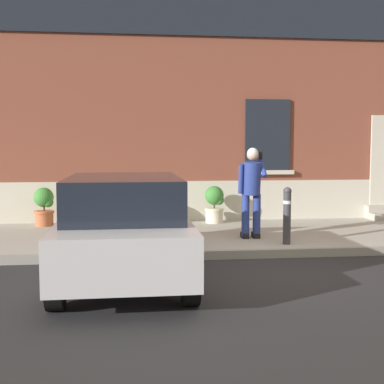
% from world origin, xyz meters
% --- Properties ---
extents(ground_plane, '(80.00, 80.00, 0.00)m').
position_xyz_m(ground_plane, '(0.00, 0.00, 0.00)').
color(ground_plane, '#232326').
extents(sidewalk, '(24.00, 3.60, 0.15)m').
position_xyz_m(sidewalk, '(0.00, 2.80, 0.07)').
color(sidewalk, '#99968E').
rests_on(sidewalk, ground).
extents(curb_edge, '(24.00, 0.12, 0.15)m').
position_xyz_m(curb_edge, '(0.00, 0.94, 0.07)').
color(curb_edge, gray).
rests_on(curb_edge, ground).
extents(building_facade, '(24.00, 1.52, 7.50)m').
position_xyz_m(building_facade, '(0.01, 5.29, 3.73)').
color(building_facade, brown).
rests_on(building_facade, ground).
extents(hatchback_car_silver, '(1.81, 4.07, 1.50)m').
position_xyz_m(hatchback_car_silver, '(-2.24, -0.20, 0.79)').
color(hatchback_car_silver, '#B7B7BF').
rests_on(hatchback_car_silver, ground).
extents(bollard_near_person, '(0.15, 0.15, 1.04)m').
position_xyz_m(bollard_near_person, '(0.66, 1.35, 0.71)').
color(bollard_near_person, '#333338').
rests_on(bollard_near_person, sidewalk).
extents(bollard_far_left, '(0.15, 0.15, 1.04)m').
position_xyz_m(bollard_far_left, '(-2.61, 1.35, 0.71)').
color(bollard_far_left, '#333338').
rests_on(bollard_far_left, sidewalk).
extents(person_on_phone, '(0.51, 0.48, 1.75)m').
position_xyz_m(person_on_phone, '(0.16, 2.00, 1.15)').
color(person_on_phone, navy).
rests_on(person_on_phone, sidewalk).
extents(planter_terracotta, '(0.44, 0.44, 0.86)m').
position_xyz_m(planter_terracotta, '(-4.08, 4.13, 0.61)').
color(planter_terracotta, '#B25B38').
rests_on(planter_terracotta, sidewalk).
extents(planter_olive, '(0.44, 0.44, 0.86)m').
position_xyz_m(planter_olive, '(-2.14, 3.84, 0.61)').
color(planter_olive, '#606B38').
rests_on(planter_olive, sidewalk).
extents(planter_cream, '(0.44, 0.44, 0.86)m').
position_xyz_m(planter_cream, '(-0.21, 4.13, 0.61)').
color(planter_cream, beige).
rests_on(planter_cream, sidewalk).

